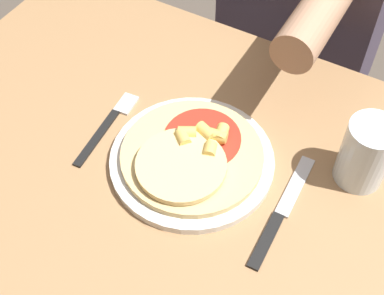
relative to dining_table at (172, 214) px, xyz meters
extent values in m
cube|color=#9E754C|center=(0.00, 0.00, 0.12)|extent=(1.00, 0.74, 0.03)
cylinder|color=#9E754C|center=(-0.44, 0.31, -0.25)|extent=(0.06, 0.06, 0.70)
cylinder|color=silver|center=(0.02, 0.03, 0.14)|extent=(0.27, 0.27, 0.01)
cylinder|color=#DBBC7A|center=(0.02, 0.03, 0.15)|extent=(0.23, 0.23, 0.01)
cylinder|color=#B22D1E|center=(0.02, 0.07, 0.16)|extent=(0.13, 0.13, 0.00)
cylinder|color=#E8C881|center=(0.02, 0.00, 0.16)|extent=(0.14, 0.14, 0.01)
cylinder|color=#E5BC5B|center=(0.00, 0.06, 0.17)|extent=(0.04, 0.03, 0.02)
cylinder|color=#E5BC5B|center=(0.05, 0.08, 0.17)|extent=(0.03, 0.02, 0.02)
cylinder|color=#E5BC5B|center=(0.05, 0.08, 0.17)|extent=(0.03, 0.03, 0.02)
cylinder|color=#E5BC5B|center=(0.05, 0.05, 0.17)|extent=(0.03, 0.03, 0.02)
cylinder|color=#E5BC5B|center=(0.03, 0.07, 0.17)|extent=(0.04, 0.03, 0.02)
cylinder|color=#E5BC5B|center=(0.00, 0.04, 0.17)|extent=(0.03, 0.03, 0.02)
cube|color=black|center=(-0.14, 0.00, 0.13)|extent=(0.03, 0.13, 0.00)
cube|color=silver|center=(-0.14, 0.09, 0.13)|extent=(0.03, 0.05, 0.00)
cube|color=black|center=(0.19, -0.04, 0.13)|extent=(0.02, 0.10, 0.00)
cube|color=silver|center=(0.19, 0.07, 0.13)|extent=(0.03, 0.12, 0.00)
cylinder|color=silver|center=(0.26, 0.14, 0.19)|extent=(0.08, 0.08, 0.12)
cylinder|color=#2D2D38|center=(-0.07, 0.58, -0.37)|extent=(0.11, 0.11, 0.46)
cylinder|color=#2D2D38|center=(0.09, 0.58, -0.37)|extent=(0.11, 0.11, 0.46)
cylinder|color=tan|center=(0.11, 0.32, 0.29)|extent=(0.07, 0.30, 0.07)
camera|label=1|loc=(0.28, -0.42, 0.83)|focal=50.00mm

